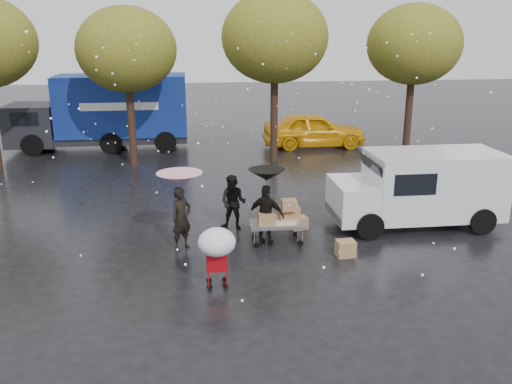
{
  "coord_description": "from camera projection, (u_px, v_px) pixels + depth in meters",
  "views": [
    {
      "loc": [
        -1.09,
        -12.82,
        5.7
      ],
      "look_at": [
        0.61,
        1.0,
        1.42
      ],
      "focal_mm": 38.0,
      "sensor_mm": 36.0,
      "label": 1
    }
  ],
  "objects": [
    {
      "name": "person_pink",
      "position": [
        181.0,
        219.0,
        14.23
      ],
      "size": [
        0.74,
        0.71,
        1.7
      ],
      "primitive_type": "imported",
      "rotation": [
        0.0,
        0.0,
        0.7
      ],
      "color": "black",
      "rests_on": "ground"
    },
    {
      "name": "person_black",
      "position": [
        266.0,
        215.0,
        14.5
      ],
      "size": [
        1.07,
        0.78,
        1.68
      ],
      "primitive_type": "imported",
      "rotation": [
        0.0,
        0.0,
        2.71
      ],
      "color": "black",
      "rests_on": "ground"
    },
    {
      "name": "umbrella_black",
      "position": [
        267.0,
        175.0,
        14.17
      ],
      "size": [
        0.97,
        0.97,
        2.11
      ],
      "color": "#4C4C4C",
      "rests_on": "ground"
    },
    {
      "name": "box_ground_far",
      "position": [
        299.0,
        223.0,
        15.84
      ],
      "size": [
        0.54,
        0.47,
        0.36
      ],
      "primitive_type": "cube",
      "rotation": [
        0.0,
        0.0,
        0.26
      ],
      "color": "olive",
      "rests_on": "ground"
    },
    {
      "name": "shopping_cart",
      "position": [
        217.0,
        245.0,
        11.95
      ],
      "size": [
        0.84,
        0.84,
        1.46
      ],
      "color": "#AD0913",
      "rests_on": "ground"
    },
    {
      "name": "ground",
      "position": [
        237.0,
        257.0,
        13.96
      ],
      "size": [
        90.0,
        90.0,
        0.0
      ],
      "primitive_type": "plane",
      "color": "black",
      "rests_on": "ground"
    },
    {
      "name": "umbrella_pink",
      "position": [
        180.0,
        178.0,
        13.91
      ],
      "size": [
        1.2,
        1.2,
        2.1
      ],
      "color": "#4C4C4C",
      "rests_on": "ground"
    },
    {
      "name": "white_van",
      "position": [
        421.0,
        187.0,
        15.91
      ],
      "size": [
        4.91,
        2.18,
        2.2
      ],
      "color": "white",
      "rests_on": "ground"
    },
    {
      "name": "tree_row",
      "position": [
        202.0,
        43.0,
        21.92
      ],
      "size": [
        21.6,
        4.4,
        7.12
      ],
      "color": "black",
      "rests_on": "ground"
    },
    {
      "name": "person_middle",
      "position": [
        233.0,
        203.0,
        15.65
      ],
      "size": [
        0.96,
        0.87,
        1.62
      ],
      "primitive_type": "imported",
      "rotation": [
        0.0,
        0.0,
        -0.4
      ],
      "color": "black",
      "rests_on": "ground"
    },
    {
      "name": "blue_truck",
      "position": [
        105.0,
        112.0,
        25.73
      ],
      "size": [
        8.3,
        2.6,
        3.5
      ],
      "color": "navy",
      "rests_on": "ground"
    },
    {
      "name": "yellow_taxi",
      "position": [
        314.0,
        130.0,
        26.4
      ],
      "size": [
        4.98,
        2.04,
        1.69
      ],
      "primitive_type": "imported",
      "rotation": [
        0.0,
        0.0,
        1.56
      ],
      "color": "#EAA30C",
      "rests_on": "ground"
    },
    {
      "name": "box_ground_near",
      "position": [
        346.0,
        248.0,
        13.94
      ],
      "size": [
        0.5,
        0.41,
        0.42
      ],
      "primitive_type": "cube",
      "rotation": [
        0.0,
        0.0,
        0.07
      ],
      "color": "olive",
      "rests_on": "ground"
    },
    {
      "name": "vendor_cart",
      "position": [
        280.0,
        218.0,
        14.67
      ],
      "size": [
        1.52,
        0.8,
        1.27
      ],
      "color": "slate",
      "rests_on": "ground"
    }
  ]
}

